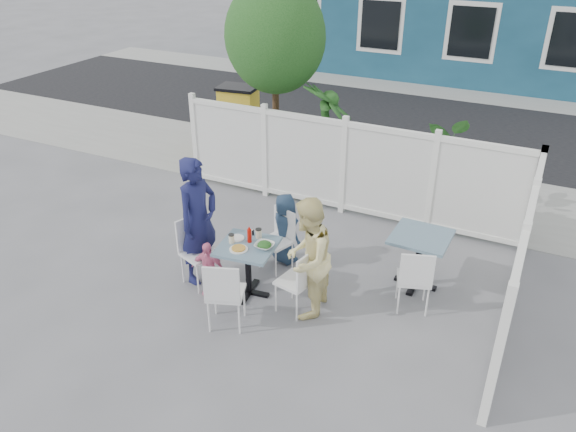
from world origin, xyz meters
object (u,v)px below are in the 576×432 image
at_px(woman, 307,259).
at_px(man, 198,221).
at_px(boy, 285,229).
at_px(toddler, 208,269).
at_px(spare_table, 420,247).
at_px(utility_cabinet, 239,121).
at_px(chair_back, 279,235).
at_px(chair_near, 224,291).
at_px(main_table, 248,256).
at_px(chair_right, 300,278).
at_px(chair_left, 196,246).

bearing_deg(woman, man, -98.82).
height_order(boy, toddler, boy).
height_order(spare_table, woman, woman).
relative_size(utility_cabinet, chair_back, 1.54).
height_order(utility_cabinet, chair_back, utility_cabinet).
height_order(chair_near, toddler, chair_near).
xyz_separation_m(main_table, spare_table, (1.94, 1.16, 0.03)).
relative_size(man, toddler, 2.28).
bearing_deg(spare_table, chair_right, -133.68).
xyz_separation_m(chair_right, man, (-1.54, 0.12, 0.37)).
xyz_separation_m(chair_back, woman, (0.78, -0.79, 0.28)).
bearing_deg(spare_table, toddler, -149.98).
relative_size(main_table, chair_right, 0.88).
distance_m(spare_table, chair_right, 1.70).
xyz_separation_m(utility_cabinet, chair_right, (3.44, -4.39, -0.16)).
bearing_deg(boy, chair_left, 73.74).
distance_m(chair_right, man, 1.59).
xyz_separation_m(main_table, man, (-0.77, 0.06, 0.31)).
xyz_separation_m(spare_table, chair_left, (-2.72, -1.20, -0.05)).
height_order(chair_left, man, man).
bearing_deg(boy, woman, 154.04).
height_order(utility_cabinet, spare_table, utility_cabinet).
relative_size(chair_near, woman, 0.60).
distance_m(chair_left, woman, 1.64).
distance_m(utility_cabinet, chair_left, 4.75).
bearing_deg(chair_near, man, 117.36).
bearing_deg(toddler, chair_right, -2.26).
xyz_separation_m(chair_back, chair_near, (0.04, -1.52, 0.04)).
bearing_deg(main_table, spare_table, 30.91).
bearing_deg(woman, chair_back, -141.64).
relative_size(spare_table, chair_near, 0.83).
xyz_separation_m(chair_near, boy, (-0.03, 1.68, -0.02)).
bearing_deg(chair_right, toddler, 109.12).
height_order(chair_back, woman, woman).
distance_m(main_table, chair_right, 0.77).
height_order(woman, boy, woman).
bearing_deg(boy, man, 71.13).
height_order(spare_table, chair_right, chair_right).
distance_m(man, toddler, 0.65).
bearing_deg(chair_right, chair_left, 100.40).
xyz_separation_m(utility_cabinet, spare_table, (4.61, -3.16, -0.07)).
bearing_deg(boy, chair_back, 111.69).
bearing_deg(boy, main_table, 110.40).
distance_m(main_table, toddler, 0.56).
xyz_separation_m(main_table, boy, (0.08, 0.94, -0.05)).
relative_size(chair_near, toddler, 1.21).
xyz_separation_m(man, toddler, (0.30, -0.29, -0.50)).
bearing_deg(chair_left, boy, 159.06).
relative_size(chair_right, boy, 0.84).
relative_size(chair_left, man, 0.53).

